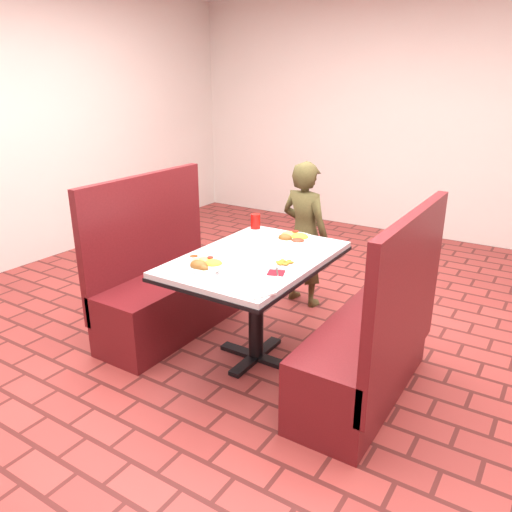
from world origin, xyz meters
name	(u,v)px	position (x,y,z in m)	size (l,w,h in m)	color
room	(256,61)	(0.00, 0.00, 1.91)	(7.00, 7.04, 2.82)	#9D3833
dining_table	(256,270)	(0.00, 0.00, 0.65)	(0.81, 1.21, 0.75)	silver
booth_bench_left	(166,289)	(-0.80, 0.00, 0.33)	(0.47, 1.20, 1.17)	maroon
booth_bench_right	(370,348)	(0.80, 0.00, 0.33)	(0.47, 1.20, 1.17)	maroon
diner_person	(305,234)	(-0.17, 1.01, 0.60)	(0.44, 0.29, 1.21)	brown
near_dinner_plate	(205,262)	(-0.15, -0.33, 0.78)	(0.27, 0.27, 0.08)	white
far_dinner_plate	(293,236)	(0.04, 0.43, 0.78)	(0.30, 0.30, 0.08)	white
plantain_plate	(284,263)	(0.23, -0.04, 0.76)	(0.16, 0.16, 0.02)	white
maroon_napkin	(276,273)	(0.26, -0.18, 0.75)	(0.10, 0.10, 0.00)	maroon
spoon_utensil	(277,271)	(0.26, -0.17, 0.75)	(0.01, 0.12, 0.00)	silver
red_tumbler	(255,221)	(-0.34, 0.52, 0.81)	(0.07, 0.07, 0.11)	#AF0F0B
paper_napkin	(256,290)	(0.30, -0.47, 0.76)	(0.19, 0.14, 0.01)	white
knife_utensil	(222,269)	(-0.03, -0.32, 0.76)	(0.01, 0.17, 0.00)	silver
fork_utensil	(201,271)	(-0.12, -0.42, 0.76)	(0.01, 0.14, 0.00)	#BABABF
lettuce_shreds	(266,254)	(0.04, 0.06, 0.75)	(0.28, 0.32, 0.00)	#8CC54F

